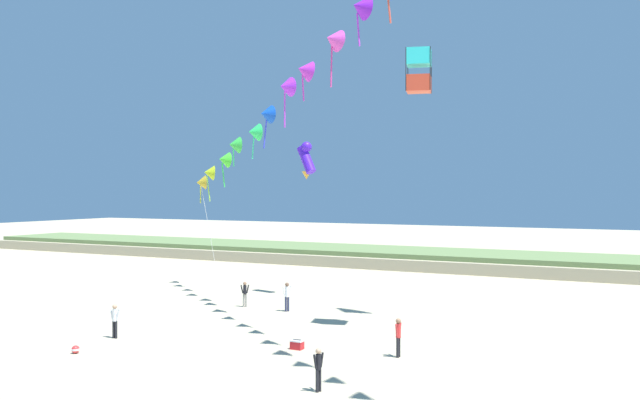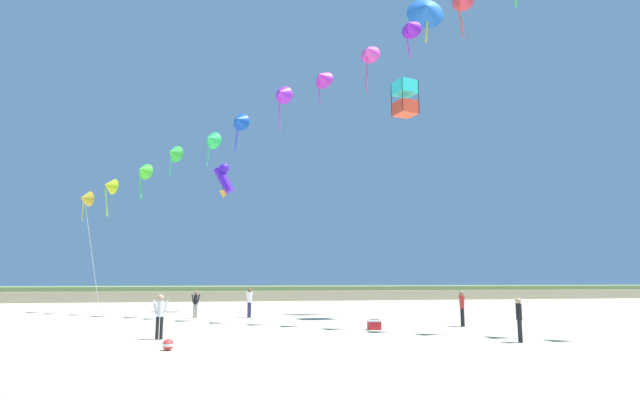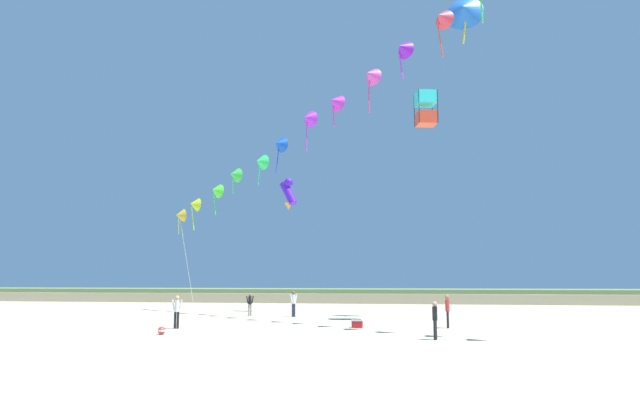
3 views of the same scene
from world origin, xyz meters
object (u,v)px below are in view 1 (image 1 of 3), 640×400
at_px(person_far_right, 318,367).
at_px(large_kite_high_solo, 306,159).
at_px(person_near_left, 115,319).
at_px(large_kite_low_lead, 419,71).
at_px(beach_cooler, 297,345).
at_px(person_near_right, 245,292).
at_px(person_far_left, 398,335).
at_px(beach_ball, 76,349).
at_px(person_mid_center, 287,295).

height_order(person_far_right, large_kite_high_solo, large_kite_high_solo).
distance_m(person_near_left, large_kite_low_lead, 19.74).
xyz_separation_m(large_kite_low_lead, beach_cooler, (-3.94, -5.70, -13.26)).
height_order(person_near_left, person_far_right, person_near_left).
bearing_deg(person_near_right, large_kite_low_lead, -12.77).
bearing_deg(person_near_right, person_far_right, -48.44).
bearing_deg(beach_cooler, person_near_right, 134.88).
xyz_separation_m(person_near_left, large_kite_low_lead, (13.16, 7.78, 12.49)).
bearing_deg(person_far_left, person_far_right, -97.36).
distance_m(person_far_right, large_kite_high_solo, 24.14).
xyz_separation_m(person_near_left, person_far_right, (13.13, -3.38, -0.06)).
height_order(person_far_left, beach_cooler, person_far_left).
bearing_deg(beach_ball, person_near_left, 102.18).
distance_m(person_near_right, large_kite_low_lead, 17.88).
height_order(person_near_left, person_mid_center, person_mid_center).
bearing_deg(beach_cooler, beach_ball, -148.43).
distance_m(person_near_left, person_far_right, 13.56).
xyz_separation_m(person_far_right, beach_cooler, (-3.91, 5.46, -0.71)).
relative_size(person_near_left, person_far_left, 0.99).
distance_m(person_near_right, beach_ball, 13.78).
bearing_deg(person_near_left, person_far_left, 11.32).
bearing_deg(large_kite_low_lead, large_kite_high_solo, 142.41).
bearing_deg(large_kite_high_solo, person_mid_center, -73.05).
distance_m(person_far_right, beach_ball, 12.47).
bearing_deg(beach_cooler, large_kite_low_lead, 55.32).
xyz_separation_m(person_far_right, beach_ball, (-12.44, 0.22, -0.75)).
relative_size(person_near_right, beach_ball, 4.43).
height_order(large_kite_low_lead, beach_ball, large_kite_low_lead).
relative_size(large_kite_high_solo, beach_cooler, 4.56).
bearing_deg(large_kite_high_solo, large_kite_low_lead, -37.59).
distance_m(person_near_left, person_near_right, 10.62).
xyz_separation_m(person_near_right, large_kite_low_lead, (12.42, -2.82, 12.54)).
bearing_deg(large_kite_low_lead, beach_ball, -138.74).
distance_m(person_near_right, large_kite_high_solo, 10.45).
xyz_separation_m(person_far_left, beach_cooler, (-4.71, -0.71, -0.78)).
height_order(person_mid_center, beach_cooler, person_mid_center).
bearing_deg(beach_cooler, person_far_right, -54.39).
bearing_deg(person_far_left, large_kite_high_solo, 131.19).
relative_size(person_far_right, large_kite_high_solo, 0.61).
xyz_separation_m(person_near_left, beach_cooler, (9.21, 2.08, -0.77)).
relative_size(person_mid_center, beach_cooler, 3.05).
bearing_deg(person_near_left, large_kite_high_solo, 82.58).
distance_m(large_kite_low_lead, beach_ball, 21.26).
relative_size(person_near_right, beach_cooler, 2.78).
relative_size(person_mid_center, beach_ball, 4.87).
distance_m(person_near_left, beach_cooler, 9.48).
height_order(person_near_left, beach_ball, person_near_left).
distance_m(person_near_right, person_far_left, 15.33).
bearing_deg(person_far_left, beach_cooler, -171.44).
bearing_deg(beach_ball, large_kite_low_lead, 41.26).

